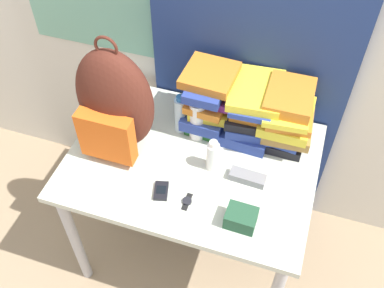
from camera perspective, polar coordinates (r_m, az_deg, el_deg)
The scene contains 14 objects.
wall_back at distance 1.97m, azimuth 4.39°, elevation 17.61°, with size 6.00×0.06×2.50m.
curtain_blue at distance 1.90m, azimuth 8.07°, elevation 16.02°, with size 0.90×0.04×2.50m.
desk at distance 2.02m, azimuth 0.00°, elevation -3.78°, with size 1.06×0.77×0.76m.
backpack at distance 1.86m, azimuth -9.83°, elevation 5.03°, with size 0.33×0.24×0.56m.
book_stack_left at distance 1.99m, azimuth 2.37°, elevation 5.71°, with size 0.23×0.29×0.30m.
book_stack_center at distance 1.98m, azimuth 7.60°, elevation 4.10°, with size 0.25×0.30×0.26m.
book_stack_right at distance 1.96m, azimuth 12.00°, elevation 3.43°, with size 0.23×0.30×0.28m.
water_bottle at distance 2.00m, azimuth -1.44°, elevation 3.80°, with size 0.06×0.06×0.20m.
sports_bottle at distance 1.96m, azimuth 0.72°, elevation 3.23°, with size 0.07×0.07×0.22m.
sunscreen_bottle at distance 1.86m, azimuth 2.67°, elevation -1.51°, with size 0.05×0.05×0.16m.
cell_phone at distance 1.84m, azimuth -3.94°, elevation -5.95°, with size 0.08×0.10×0.02m.
sunglasses_case at distance 1.87m, azimuth 7.05°, elevation -4.23°, with size 0.15×0.06×0.04m.
camera_pouch at distance 1.74m, azimuth 6.24°, elevation -9.32°, with size 0.12×0.10×0.07m.
wristwatch at distance 1.81m, azimuth -0.63°, elevation -7.29°, with size 0.04×0.08×0.01m.
Camera 1 is at (0.39, -0.79, 2.26)m, focal length 42.00 mm.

